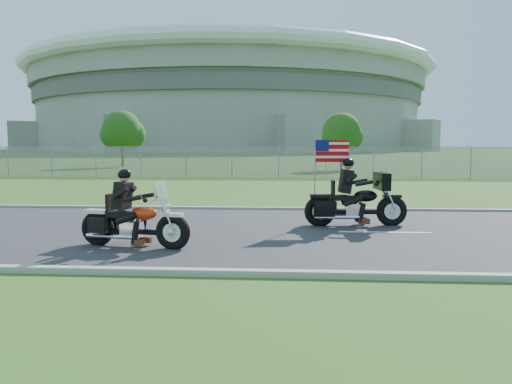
{
  "coord_description": "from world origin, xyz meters",
  "views": [
    {
      "loc": [
        1.73,
        -11.98,
        2.15
      ],
      "look_at": [
        0.91,
        0.0,
        0.99
      ],
      "focal_mm": 35.0,
      "sensor_mm": 36.0,
      "label": 1
    }
  ],
  "objects": [
    {
      "name": "curb_south",
      "position": [
        0.0,
        -4.05,
        0.05
      ],
      "size": [
        120.0,
        0.18,
        0.12
      ],
      "primitive_type": "cube",
      "color": "#9E9B93",
      "rests_on": "ground"
    },
    {
      "name": "motorcycle_follow",
      "position": [
        3.44,
        1.0,
        0.61
      ],
      "size": [
        2.69,
        0.92,
        2.25
      ],
      "rotation": [
        0.0,
        0.0,
        0.09
      ],
      "color": "black",
      "rests_on": "ground"
    },
    {
      "name": "curb_north",
      "position": [
        0.0,
        4.05,
        0.05
      ],
      "size": [
        120.0,
        0.18,
        0.12
      ],
      "primitive_type": "cube",
      "color": "#9E9B93",
      "rests_on": "ground"
    },
    {
      "name": "stadium",
      "position": [
        -20.0,
        170.0,
        15.58
      ],
      "size": [
        140.4,
        140.4,
        29.2
      ],
      "color": "#A3A099",
      "rests_on": "ground"
    },
    {
      "name": "tree_fence_mid",
      "position": [
        -13.95,
        34.04,
        3.3
      ],
      "size": [
        3.96,
        3.69,
        5.3
      ],
      "color": "#382316",
      "rests_on": "ground"
    },
    {
      "name": "tree_fence_near",
      "position": [
        6.04,
        30.04,
        2.97
      ],
      "size": [
        3.52,
        3.28,
        4.75
      ],
      "color": "#382316",
      "rests_on": "ground"
    },
    {
      "name": "road",
      "position": [
        0.0,
        0.0,
        0.02
      ],
      "size": [
        120.0,
        8.0,
        0.04
      ],
      "primitive_type": "cube",
      "color": "#28282B",
      "rests_on": "ground"
    },
    {
      "name": "ground",
      "position": [
        0.0,
        0.0,
        0.0
      ],
      "size": [
        420.0,
        420.0,
        0.0
      ],
      "primitive_type": "plane",
      "color": "#2E4515",
      "rests_on": "ground"
    },
    {
      "name": "fence",
      "position": [
        -5.0,
        20.0,
        1.0
      ],
      "size": [
        60.0,
        0.03,
        2.0
      ],
      "primitive_type": "cube",
      "color": "gray",
      "rests_on": "ground"
    },
    {
      "name": "motorcycle_lead",
      "position": [
        -1.5,
        -2.03,
        0.52
      ],
      "size": [
        2.45,
        0.9,
        1.66
      ],
      "rotation": [
        0.0,
        0.0,
        -0.19
      ],
      "color": "black",
      "rests_on": "ground"
    }
  ]
}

